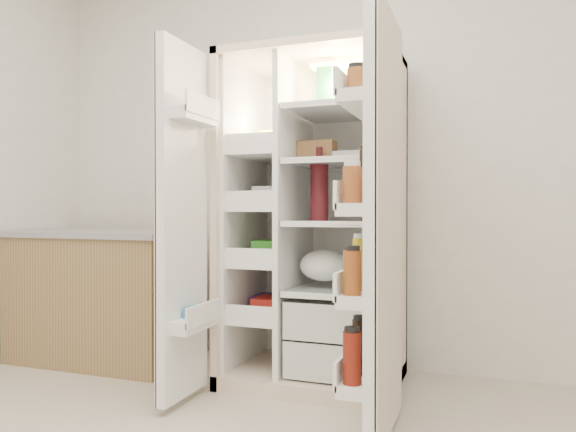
% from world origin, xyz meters
% --- Properties ---
extents(wall_back, '(4.00, 0.02, 2.70)m').
position_xyz_m(wall_back, '(0.00, 2.00, 1.35)').
color(wall_back, white).
rests_on(wall_back, floor).
extents(refrigerator, '(0.92, 0.70, 1.80)m').
position_xyz_m(refrigerator, '(-0.04, 1.65, 0.74)').
color(refrigerator, beige).
rests_on(refrigerator, floor).
extents(freezer_door, '(0.15, 0.40, 1.72)m').
position_xyz_m(freezer_door, '(-0.55, 1.05, 0.89)').
color(freezer_door, white).
rests_on(freezer_door, floor).
extents(fridge_door, '(0.17, 0.58, 1.72)m').
position_xyz_m(fridge_door, '(0.43, 0.96, 0.87)').
color(fridge_door, white).
rests_on(fridge_door, floor).
extents(kitchen_counter, '(1.13, 0.60, 0.82)m').
position_xyz_m(kitchen_counter, '(-1.42, 1.55, 0.41)').
color(kitchen_counter, '#98764C').
rests_on(kitchen_counter, floor).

